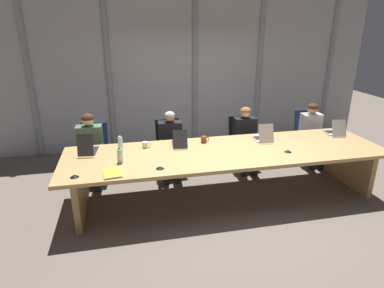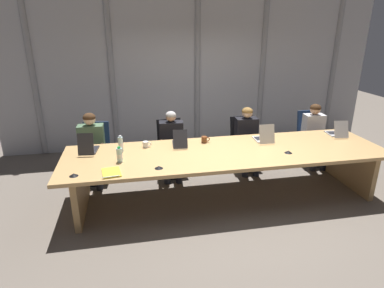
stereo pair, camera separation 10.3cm
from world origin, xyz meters
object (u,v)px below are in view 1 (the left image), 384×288
object	(u,v)px
office_chair_center	(243,148)
coffee_mug_far	(204,139)
laptop_right_mid	(334,131)
laptop_left_end	(88,149)
water_bottle_secondary	(120,145)
office_chair_right_mid	(308,142)
person_center	(246,135)
person_right_mid	(312,130)
conference_mic_middle	(74,176)
office_chair_left_mid	(171,153)
laptop_center	(262,137)
coffee_mug_near	(146,145)
conference_mic_left_side	(160,167)
person_left_mid	(171,141)
spiral_notepad	(112,173)
conference_mic_right_side	(288,151)
laptop_left_mid	(179,142)
office_chair_left_end	(95,159)
water_bottle_primary	(120,156)
person_left_end	(90,145)

from	to	relation	value
office_chair_center	coffee_mug_far	size ratio (longest dim) A/B	6.86
laptop_right_mid	coffee_mug_far	size ratio (longest dim) A/B	3.21
laptop_left_end	water_bottle_secondary	size ratio (longest dim) A/B	1.74
office_chair_right_mid	laptop_left_end	bearing A→B (deg)	-84.00
person_center	person_right_mid	xyz separation A→B (m)	(1.31, -0.00, 0.00)
conference_mic_middle	office_chair_center	bearing A→B (deg)	28.94
person_center	person_right_mid	distance (m)	1.31
office_chair_left_mid	coffee_mug_far	size ratio (longest dim) A/B	6.99
laptop_center	coffee_mug_near	distance (m)	1.85
office_chair_left_mid	person_right_mid	world-z (taller)	person_right_mid
conference_mic_left_side	water_bottle_secondary	bearing A→B (deg)	124.42
person_left_mid	spiral_notepad	xyz separation A→B (m)	(-0.94, -1.37, 0.12)
office_chair_left_mid	conference_mic_right_side	bearing A→B (deg)	42.59
person_center	coffee_mug_near	world-z (taller)	person_center
person_left_mid	person_center	world-z (taller)	person_center
laptop_left_end	conference_mic_right_side	bearing A→B (deg)	-94.90
laptop_left_mid	office_chair_right_mid	bearing A→B (deg)	-69.74
person_left_mid	conference_mic_middle	world-z (taller)	person_left_mid
office_chair_center	coffee_mug_far	bearing A→B (deg)	-60.27
laptop_left_end	office_chair_center	xyz separation A→B (m)	(2.66, 0.74, -0.47)
laptop_right_mid	spiral_notepad	size ratio (longest dim) A/B	1.30
office_chair_left_mid	spiral_notepad	world-z (taller)	office_chair_left_mid
laptop_left_end	office_chair_center	size ratio (longest dim) A/B	0.46
laptop_left_end	person_right_mid	world-z (taller)	person_right_mid
laptop_right_mid	conference_mic_left_side	distance (m)	3.15
person_center	spiral_notepad	world-z (taller)	person_center
office_chair_right_mid	laptop_left_mid	bearing A→B (deg)	-79.36
office_chair_left_mid	conference_mic_left_side	distance (m)	1.60
office_chair_left_end	coffee_mug_far	size ratio (longest dim) A/B	7.09
laptop_left_end	office_chair_left_end	world-z (taller)	laptop_left_end
coffee_mug_near	conference_mic_right_side	size ratio (longest dim) A/B	1.20
water_bottle_primary	laptop_right_mid	bearing A→B (deg)	7.28
office_chair_right_mid	person_left_end	world-z (taller)	person_left_end
laptop_left_end	person_center	distance (m)	2.71
person_right_mid	conference_mic_middle	world-z (taller)	person_right_mid
office_chair_right_mid	person_left_end	xyz separation A→B (m)	(-4.03, -0.16, 0.31)
person_right_mid	water_bottle_secondary	bearing A→B (deg)	-75.55
office_chair_left_mid	office_chair_right_mid	size ratio (longest dim) A/B	0.98
laptop_left_mid	person_center	size ratio (longest dim) A/B	0.37
laptop_left_mid	office_chair_left_end	bearing A→B (deg)	66.75
person_left_mid	person_right_mid	xyz separation A→B (m)	(2.67, -0.00, 0.01)
conference_mic_left_side	conference_mic_middle	xyz separation A→B (m)	(-1.05, -0.03, 0.00)
office_chair_left_end	water_bottle_primary	world-z (taller)	water_bottle_primary
person_center	water_bottle_secondary	world-z (taller)	person_center
office_chair_left_mid	conference_mic_right_side	xyz separation A→B (m)	(1.53, -1.32, 0.42)
office_chair_left_end	conference_mic_middle	distance (m)	1.59
conference_mic_right_side	spiral_notepad	world-z (taller)	conference_mic_right_side
laptop_right_mid	coffee_mug_far	distance (m)	2.25
conference_mic_middle	laptop_left_mid	bearing A→B (deg)	29.41
office_chair_right_mid	office_chair_left_mid	bearing A→B (deg)	-94.43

